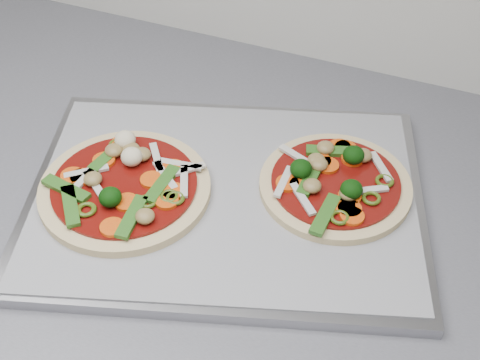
% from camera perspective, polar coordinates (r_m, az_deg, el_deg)
% --- Properties ---
extents(baking_tray, '(0.50, 0.42, 0.01)m').
position_cam_1_polar(baking_tray, '(0.73, -1.23, -1.57)').
color(baking_tray, '#98979C').
rests_on(baking_tray, countertop).
extents(parchment, '(0.48, 0.41, 0.00)m').
position_cam_1_polar(parchment, '(0.72, -1.24, -1.12)').
color(parchment, '#939398').
rests_on(parchment, baking_tray).
extents(pizza_left, '(0.18, 0.18, 0.03)m').
position_cam_1_polar(pizza_left, '(0.72, -9.83, -0.45)').
color(pizza_left, tan).
rests_on(pizza_left, parchment).
extents(pizza_right, '(0.20, 0.20, 0.03)m').
position_cam_1_polar(pizza_right, '(0.73, 8.08, -0.16)').
color(pizza_right, tan).
rests_on(pizza_right, parchment).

